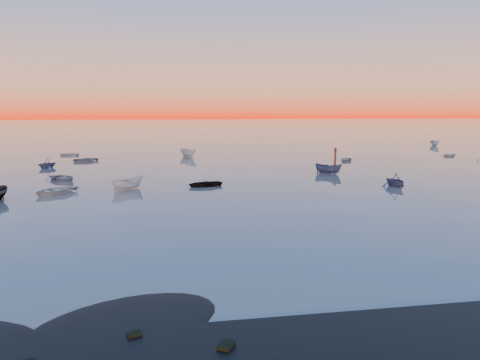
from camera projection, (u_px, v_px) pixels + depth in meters
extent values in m
plane|color=slate|center=(177.00, 143.00, 119.73)|extent=(600.00, 600.00, 0.00)
imported|color=gray|center=(63.00, 180.00, 57.07)|extent=(4.49, 4.14, 1.08)
imported|color=#BABAB6|center=(128.00, 189.00, 50.65)|extent=(3.65, 4.12, 1.35)
imported|color=navy|center=(395.00, 186.00, 52.63)|extent=(3.56, 2.01, 1.18)
cylinder|color=#4D1910|center=(335.00, 167.00, 70.55)|extent=(0.87, 0.87, 0.29)
cylinder|color=#4D1910|center=(335.00, 159.00, 70.37)|extent=(0.31, 0.31, 2.52)
cone|color=#4D1910|center=(335.00, 149.00, 70.15)|extent=(0.58, 0.58, 0.48)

